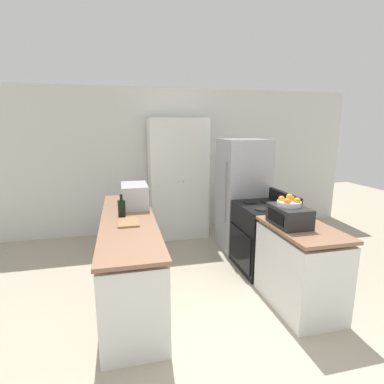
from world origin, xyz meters
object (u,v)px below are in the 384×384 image
Objects in this scene: wine_bottle at (122,208)px; refrigerator at (242,195)px; microwave at (135,196)px; stove at (263,237)px; fruit_bowl at (289,202)px; toaster_oven at (289,216)px; pantry_cabinet at (178,179)px.

refrigerator is at bearing 24.89° from wine_bottle.
wine_bottle is at bearing -112.75° from microwave.
fruit_bowl is at bearing -99.76° from stove.
fruit_bowl is at bearing -23.20° from wine_bottle.
fruit_bowl is at bearing 88.59° from toaster_oven.
fruit_bowl reaches higher than stove.
wine_bottle is 1.86m from fruit_bowl.
toaster_oven is 1.84× the size of fruit_bowl.
toaster_oven is at bearing -73.21° from pantry_cabinet.
fruit_bowl is (1.54, -1.14, 0.10)m from microwave.
wine_bottle is 1.87m from toaster_oven.
refrigerator is 2.06m from wine_bottle.
stove is 1.07m from fruit_bowl.
stove is at bearing -11.36° from microwave.
fruit_bowl reaches higher than wine_bottle.
pantry_cabinet is at bearing 57.17° from microwave.
wine_bottle is at bearing 156.80° from fruit_bowl.
toaster_oven is (1.54, -1.16, -0.04)m from microwave.
fruit_bowl is (0.00, 0.02, 0.14)m from toaster_oven.
toaster_oven is 0.15m from fruit_bowl.
wine_bottle is at bearing -120.51° from pantry_cabinet.
pantry_cabinet is at bearing 59.49° from wine_bottle.
refrigerator is (0.88, -0.80, -0.17)m from pantry_cabinet.
refrigerator is at bearing 88.77° from stove.
pantry_cabinet is 1.49m from microwave.
microwave is (-0.81, -1.25, 0.01)m from pantry_cabinet.
fruit_bowl reaches higher than microwave.
toaster_oven reaches higher than stove.
wine_bottle reaches higher than stove.
toaster_oven is at bearing -91.41° from fruit_bowl.
pantry_cabinet is at bearing 137.97° from refrigerator.
fruit_bowl is (-0.16, -1.60, 0.28)m from refrigerator.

